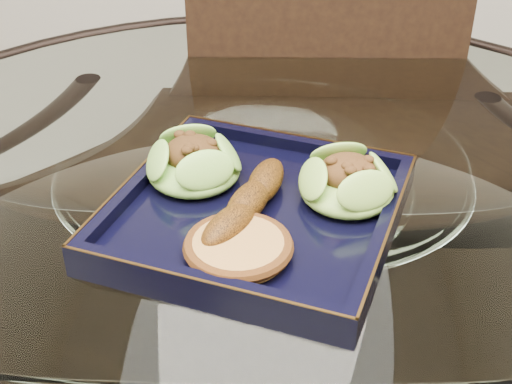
# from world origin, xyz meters

# --- Properties ---
(dining_table) EXTENTS (1.13, 1.13, 0.77)m
(dining_table) POSITION_xyz_m (-0.00, -0.00, 0.60)
(dining_table) COLOR white
(dining_table) RESTS_ON ground
(dining_chair) EXTENTS (0.48, 0.48, 1.03)m
(dining_chair) POSITION_xyz_m (0.07, 0.28, 0.57)
(dining_chair) COLOR black
(dining_chair) RESTS_ON ground
(navy_plate) EXTENTS (0.33, 0.33, 0.02)m
(navy_plate) POSITION_xyz_m (-0.00, -0.05, 0.77)
(navy_plate) COLOR black
(navy_plate) RESTS_ON dining_table
(lettuce_wrap_left) EXTENTS (0.10, 0.10, 0.04)m
(lettuce_wrap_left) POSITION_xyz_m (-0.07, -0.01, 0.80)
(lettuce_wrap_left) COLOR #5FA931
(lettuce_wrap_left) RESTS_ON navy_plate
(lettuce_wrap_right) EXTENTS (0.10, 0.10, 0.03)m
(lettuce_wrap_right) POSITION_xyz_m (0.09, -0.03, 0.80)
(lettuce_wrap_right) COLOR #78AC31
(lettuce_wrap_right) RESTS_ON navy_plate
(roasted_plantain) EXTENTS (0.08, 0.16, 0.03)m
(roasted_plantain) POSITION_xyz_m (-0.01, -0.06, 0.80)
(roasted_plantain) COLOR #60340A
(roasted_plantain) RESTS_ON navy_plate
(crumb_patty) EXTENTS (0.11, 0.11, 0.02)m
(crumb_patty) POSITION_xyz_m (-0.01, -0.13, 0.79)
(crumb_patty) COLOR #BA783E
(crumb_patty) RESTS_ON navy_plate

